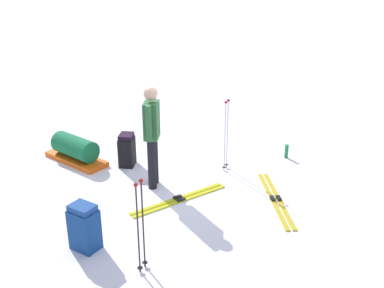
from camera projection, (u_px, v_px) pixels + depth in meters
The scene contains 10 objects.
ground_plane at pixel (192, 182), 7.80m from camera, with size 80.00×80.00×0.00m, color white.
skier_standing at pixel (152, 132), 7.34m from camera, with size 0.47×0.38×1.70m.
ski_pair_near at pixel (276, 199), 7.24m from camera, with size 1.33×1.41×0.05m.
ski_pair_far at pixel (179, 199), 7.23m from camera, with size 1.70×0.55×0.05m.
backpack_large_dark at pixel (127, 150), 8.31m from camera, with size 0.42×0.40×0.61m.
backpack_bright at pixel (84, 227), 5.96m from camera, with size 0.33×0.40×0.64m.
ski_poles_planted_near at pixel (140, 222), 5.41m from camera, with size 0.18×0.10×1.22m.
ski_poles_planted_far at pixel (226, 132), 8.00m from camera, with size 0.18×0.10×1.29m.
gear_sled at pixel (75, 150), 8.50m from camera, with size 0.53×1.34×0.49m.
thermos_bottle at pixel (286, 151), 8.68m from camera, with size 0.07×0.07×0.26m, color #1A7135.
Camera 1 is at (5.16, 4.65, 3.61)m, focal length 43.12 mm.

